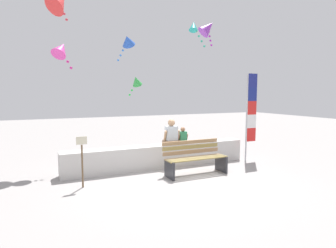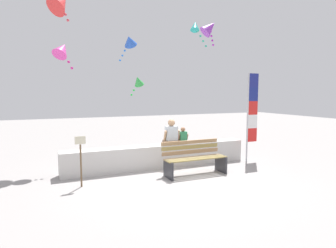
# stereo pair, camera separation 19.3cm
# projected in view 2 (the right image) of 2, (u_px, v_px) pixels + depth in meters

# --- Properties ---
(ground_plane) EXTENTS (40.00, 40.00, 0.00)m
(ground_plane) POSITION_uv_depth(u_px,v_px,m) (178.00, 179.00, 7.30)
(ground_plane) COLOR gray
(seawall_ledge) EXTENTS (5.48, 0.48, 0.65)m
(seawall_ledge) POSITION_uv_depth(u_px,v_px,m) (159.00, 156.00, 8.43)
(seawall_ledge) COLOR beige
(seawall_ledge) RESTS_ON ground
(park_bench) EXTENTS (1.70, 0.61, 0.88)m
(park_bench) POSITION_uv_depth(u_px,v_px,m) (194.00, 159.00, 7.68)
(park_bench) COLOR olive
(park_bench) RESTS_ON ground
(person_adult) EXTENTS (0.48, 0.36, 0.74)m
(person_adult) POSITION_uv_depth(u_px,v_px,m) (171.00, 134.00, 8.49)
(person_adult) COLOR brown
(person_adult) RESTS_ON seawall_ledge
(person_child) EXTENTS (0.32, 0.24, 0.49)m
(person_child) POSITION_uv_depth(u_px,v_px,m) (183.00, 137.00, 8.66)
(person_child) COLOR brown
(person_child) RESTS_ON seawall_ledge
(flag_banner) EXTENTS (0.40, 0.05, 2.76)m
(flag_banner) POSITION_uv_depth(u_px,v_px,m) (251.00, 112.00, 9.04)
(flag_banner) COLOR #B7B7BC
(flag_banner) RESTS_ON ground
(kite_purple) EXTENTS (0.83, 0.76, 1.13)m
(kite_purple) POSITION_uv_depth(u_px,v_px,m) (210.00, 28.00, 11.12)
(kite_purple) COLOR purple
(kite_magenta) EXTENTS (0.73, 0.75, 0.89)m
(kite_magenta) POSITION_uv_depth(u_px,v_px,m) (62.00, 50.00, 8.39)
(kite_magenta) COLOR #DB3D9E
(kite_teal) EXTENTS (0.62, 0.55, 0.99)m
(kite_teal) POSITION_uv_depth(u_px,v_px,m) (195.00, 27.00, 10.40)
(kite_teal) COLOR teal
(kite_green) EXTENTS (0.62, 0.63, 0.83)m
(kite_green) POSITION_uv_depth(u_px,v_px,m) (138.00, 81.00, 11.28)
(kite_green) COLOR green
(kite_red) EXTENTS (1.03, 0.99, 0.99)m
(kite_red) POSITION_uv_depth(u_px,v_px,m) (61.00, 3.00, 8.79)
(kite_red) COLOR red
(kite_blue) EXTENTS (0.75, 0.78, 1.06)m
(kite_blue) POSITION_uv_depth(u_px,v_px,m) (129.00, 41.00, 11.00)
(kite_blue) COLOR blue
(sign_post) EXTENTS (0.24, 0.04, 1.18)m
(sign_post) POSITION_uv_depth(u_px,v_px,m) (81.00, 157.00, 6.61)
(sign_post) COLOR brown
(sign_post) RESTS_ON ground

